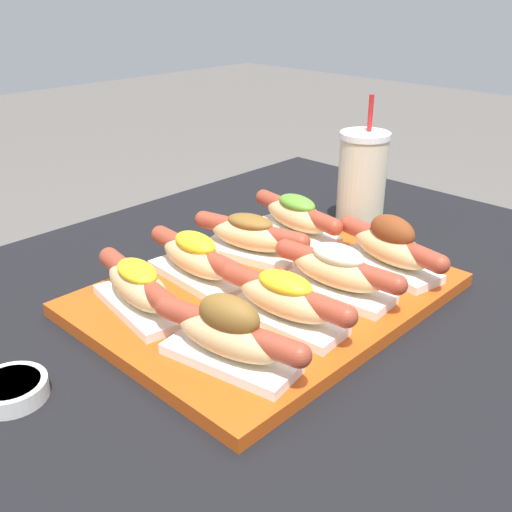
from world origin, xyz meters
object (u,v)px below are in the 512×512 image
hot_dog_0 (230,334)px  sauce_bowl (11,389)px  hot_dog_2 (337,271)px  hot_dog_4 (138,287)px  hot_dog_7 (297,216)px  hot_dog_1 (285,299)px  hot_dog_5 (196,258)px  hot_dog_6 (250,235)px  serving_tray (267,293)px  hot_dog_3 (391,246)px  drink_cup (362,179)px

hot_dog_0 → sauce_bowl: (-0.18, 0.14, -0.04)m
hot_dog_2 → hot_dog_4: hot_dog_2 is taller
hot_dog_7 → sauce_bowl: size_ratio=2.59×
hot_dog_1 → hot_dog_7: 0.27m
hot_dog_5 → hot_dog_6: (0.11, 0.00, -0.00)m
serving_tray → hot_dog_5: size_ratio=2.37×
hot_dog_3 → hot_dog_7: hot_dog_3 is taller
hot_dog_2 → hot_dog_7: bearing=55.5°
hot_dog_5 → sauce_bowl: hot_dog_5 is taller
hot_dog_0 → hot_dog_3: bearing=0.4°
hot_dog_3 → hot_dog_7: (0.00, 0.18, -0.00)m
hot_dog_4 → hot_dog_7: size_ratio=1.00×
serving_tray → sauce_bowl: size_ratio=6.17×
hot_dog_1 → sauce_bowl: 0.31m
hot_dog_2 → drink_cup: (0.26, 0.15, 0.03)m
drink_cup → hot_dog_0: bearing=-161.1°
hot_dog_7 → hot_dog_0: bearing=-150.7°
hot_dog_2 → drink_cup: 0.30m
serving_tray → hot_dog_5: 0.11m
hot_dog_1 → hot_dog_3: (0.21, -0.01, 0.00)m
hot_dog_4 → hot_dog_5: (0.10, 0.01, 0.00)m
hot_dog_7 → drink_cup: 0.15m
hot_dog_2 → hot_dog_1: bearing=-179.9°
hot_dog_6 → drink_cup: 0.26m
hot_dog_1 → hot_dog_7: bearing=37.5°
hot_dog_2 → hot_dog_6: size_ratio=1.02×
hot_dog_4 → hot_dog_5: 0.10m
hot_dog_6 → hot_dog_7: size_ratio=0.99×
serving_tray → hot_dog_0: bearing=-149.8°
hot_dog_6 → hot_dog_7: (0.11, 0.00, 0.00)m
hot_dog_3 → sauce_bowl: size_ratio=2.57×
hot_dog_2 → hot_dog_7: (0.11, 0.17, -0.00)m
hot_dog_7 → sauce_bowl: (-0.50, -0.04, -0.04)m
hot_dog_1 → hot_dog_5: hot_dog_5 is taller
hot_dog_3 → sauce_bowl: 0.51m
hot_dog_4 → hot_dog_5: hot_dog_5 is taller
hot_dog_7 → hot_dog_5: bearing=-178.8°
hot_dog_3 → hot_dog_5: hot_dog_3 is taller
hot_dog_3 → drink_cup: drink_cup is taller
drink_cup → hot_dog_4: bearing=179.6°
hot_dog_1 → hot_dog_7: size_ratio=1.01×
hot_dog_4 → hot_dog_3: bearing=-27.1°
hot_dog_7 → sauce_bowl: hot_dog_7 is taller
hot_dog_4 → sauce_bowl: size_ratio=2.58×
serving_tray → hot_dog_5: (-0.05, 0.08, 0.04)m
hot_dog_0 → hot_dog_6: hot_dog_0 is taller
hot_dog_2 → hot_dog_6: bearing=87.7°
hot_dog_2 → sauce_bowl: bearing=162.2°
hot_dog_2 → hot_dog_6: 0.16m
hot_dog_5 → hot_dog_6: 0.11m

